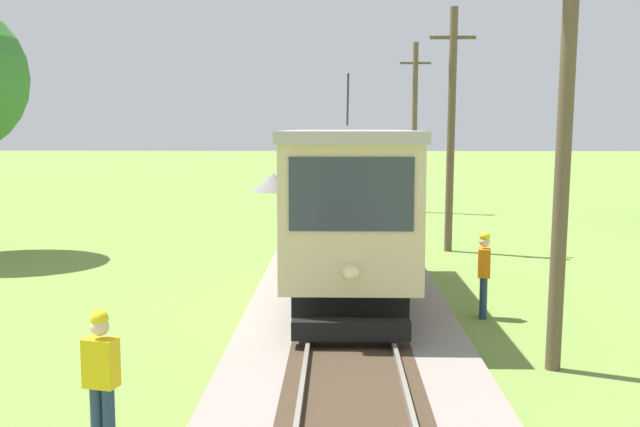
% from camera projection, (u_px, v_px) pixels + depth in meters
% --- Properties ---
extents(red_tram, '(2.60, 8.54, 4.79)m').
position_uv_depth(red_tram, '(348.00, 204.00, 16.61)').
color(red_tram, beige).
rests_on(red_tram, rail_right).
extents(freight_car, '(2.40, 5.20, 2.31)m').
position_uv_depth(freight_car, '(342.00, 166.00, 45.63)').
color(freight_car, brown).
rests_on(freight_car, rail_right).
extents(utility_pole_near_tram, '(1.40, 0.59, 7.50)m').
position_uv_depth(utility_pole_near_tram, '(564.00, 130.00, 11.53)').
color(utility_pole_near_tram, brown).
rests_on(utility_pole_near_tram, ground).
extents(utility_pole_mid, '(1.40, 0.62, 7.51)m').
position_uv_depth(utility_pole_mid, '(451.00, 129.00, 23.16)').
color(utility_pole_mid, brown).
rests_on(utility_pole_mid, ground).
extents(utility_pole_far, '(1.40, 0.50, 7.72)m').
position_uv_depth(utility_pole_far, '(415.00, 126.00, 34.34)').
color(utility_pole_far, brown).
rests_on(utility_pole_far, ground).
extents(gravel_pile, '(2.75, 2.75, 1.12)m').
position_uv_depth(gravel_pile, '(273.00, 182.00, 45.84)').
color(gravel_pile, gray).
rests_on(gravel_pile, ground).
extents(track_worker, '(0.43, 0.33, 1.78)m').
position_uv_depth(track_worker, '(101.00, 376.00, 8.79)').
color(track_worker, navy).
rests_on(track_worker, ground).
extents(second_worker, '(0.30, 0.41, 1.78)m').
position_uv_depth(second_worker, '(484.00, 271.00, 15.30)').
color(second_worker, navy).
rests_on(second_worker, ground).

